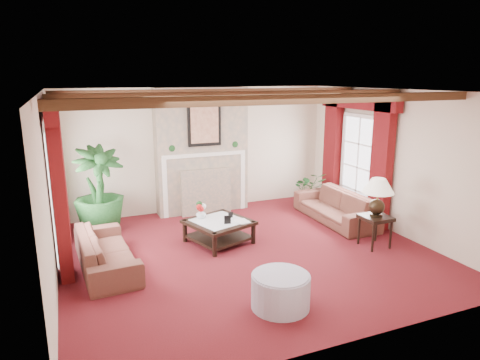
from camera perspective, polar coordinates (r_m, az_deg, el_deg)
name	(u,v)px	position (r m, az deg, el deg)	size (l,w,h in m)	color
floor	(248,253)	(7.39, 1.12, -9.65)	(6.00, 6.00, 0.00)	#440C0E
ceiling	(249,91)	(6.79, 1.22, 11.76)	(6.00, 6.00, 0.00)	white
back_wall	(199,149)	(9.50, -5.48, 4.07)	(6.00, 0.02, 2.70)	beige
left_wall	(48,194)	(6.42, -24.20, -1.76)	(0.02, 5.50, 2.70)	beige
right_wall	(394,162)	(8.59, 19.85, 2.29)	(0.02, 5.50, 2.70)	beige
ceiling_beams	(249,95)	(6.79, 1.22, 11.26)	(6.00, 3.00, 0.12)	#351F11
fireplace	(200,87)	(9.18, -5.30, 12.21)	(2.00, 0.52, 2.70)	#9E8166
french_door_left	(46,129)	(7.27, -24.40, 6.17)	(0.10, 1.10, 2.16)	white
french_door_right	(362,116)	(9.22, 15.94, 8.21)	(0.10, 1.10, 2.16)	white
curtains_left	(51,102)	(7.23, -23.85, 9.55)	(0.20, 2.40, 2.55)	#4A090E
curtains_right	(359,95)	(9.13, 15.56, 10.83)	(0.20, 2.40, 2.55)	#4A090E
sofa_left	(105,245)	(7.02, -17.50, -8.27)	(0.68, 1.97, 0.76)	#3E1019
sofa_right	(336,202)	(9.04, 12.63, -2.84)	(0.64, 2.09, 0.82)	#3E1019
potted_palm	(100,209)	(8.57, -18.13, -3.69)	(1.36, 1.86, 0.93)	black
small_plant	(309,193)	(9.96, 9.20, -1.68)	(0.89, 0.95, 0.63)	black
coffee_table	(219,232)	(7.75, -2.83, -6.90)	(1.00, 1.00, 0.41)	black
side_table	(375,231)	(7.92, 17.52, -6.52)	(0.48, 0.48, 0.56)	black
ottoman	(281,291)	(5.73, 5.42, -14.54)	(0.76, 0.76, 0.45)	#A096AB
table_lamp	(377,197)	(7.73, 17.85, -2.15)	(0.55, 0.55, 0.69)	black
flower_vase	(201,214)	(7.80, -5.22, -4.49)	(0.22, 0.23, 0.18)	silver
book	(237,216)	(7.52, -0.36, -4.76)	(0.20, 0.04, 0.28)	black
photo_frame_a	(227,220)	(7.48, -1.68, -5.34)	(0.12, 0.02, 0.16)	black
photo_frame_b	(230,215)	(7.79, -1.28, -4.70)	(0.09, 0.02, 0.12)	black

